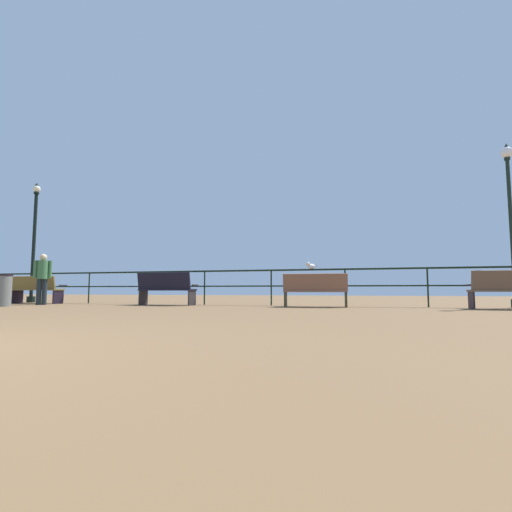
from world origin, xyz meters
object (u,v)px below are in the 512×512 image
bench_near_right (315,289)px  lamppost_left (34,241)px  seagull_on_rail (311,266)px  bench_far_left (36,288)px  lamppost_center (510,208)px  bench_far_right (511,288)px  person_by_bench (42,275)px  bench_near_left (166,287)px  trash_bin (3,290)px

bench_near_right → lamppost_left: 10.67m
bench_near_right → seagull_on_rail: 0.96m
bench_far_left → lamppost_center: 14.50m
bench_near_right → seagull_on_rail: bearing=106.6°
bench_far_right → person_by_bench: (-12.87, -0.79, 0.39)m
bench_far_right → person_by_bench: bearing=-176.5°
bench_far_right → lamppost_center: bearing=67.0°
bench_near_right → lamppost_center: bearing=10.5°
bench_far_left → bench_near_right: bench_far_left is taller
bench_near_right → bench_far_right: (4.59, -0.00, 0.02)m
bench_near_left → bench_near_right: bench_near_left is taller
lamppost_center → person_by_bench: 13.48m
bench_far_left → bench_near_left: (4.86, -0.01, 0.02)m
lamppost_center → trash_bin: bearing=-167.6°
bench_far_left → person_by_bench: person_by_bench is taller
lamppost_left → trash_bin: size_ratio=5.05×
bench_near_right → bench_far_right: bench_far_right is taller
bench_far_right → bench_near_left: bearing=-180.0°
bench_far_right → bench_far_left: bearing=180.0°
bench_near_left → trash_bin: bearing=-152.8°
bench_far_left → person_by_bench: 1.38m
lamppost_left → trash_bin: 4.04m
lamppost_center → person_by_bench: size_ratio=2.76×
person_by_bench → seagull_on_rail: bearing=10.3°
lamppost_left → lamppost_center: lamppost_left is taller
bench_far_right → lamppost_left: size_ratio=0.39×
bench_near_left → lamppost_center: (9.46, 0.93, 2.05)m
bench_near_right → lamppost_center: lamppost_center is taller
lamppost_left → lamppost_center: 15.47m
bench_near_left → trash_bin: 4.40m
lamppost_left → seagull_on_rail: size_ratio=13.49×
bench_far_right → trash_bin: bench_far_right is taller
bench_far_left → bench_near_left: 4.86m
lamppost_center → person_by_bench: lamppost_center is taller
bench_near_left → lamppost_center: size_ratio=0.41×
person_by_bench → trash_bin: size_ratio=1.77×
bench_near_right → trash_bin: bearing=-166.5°
bench_far_left → lamppost_center: size_ratio=0.41×
bench_far_left → lamppost_left: 2.28m
bench_far_left → person_by_bench: bearing=-36.9°
bench_far_right → lamppost_left: lamppost_left is taller
bench_far_left → bench_far_right: bearing=-0.0°
bench_far_right → lamppost_left: (-15.07, 0.93, 1.75)m
bench_near_left → seagull_on_rail: bearing=9.0°
bench_near_right → trash_bin: bench_near_right is taller
trash_bin → bench_far_left: bearing=115.3°
bench_near_left → trash_bin: bench_near_left is taller
bench_near_right → trash_bin: (-8.38, -2.02, -0.05)m
lamppost_center → bench_far_left: bearing=-176.3°
lamppost_center → bench_near_right: bearing=-169.5°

